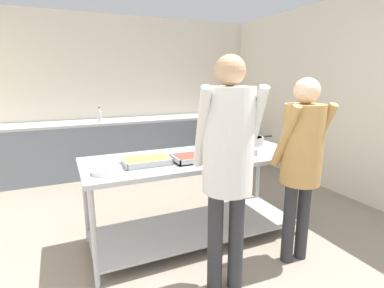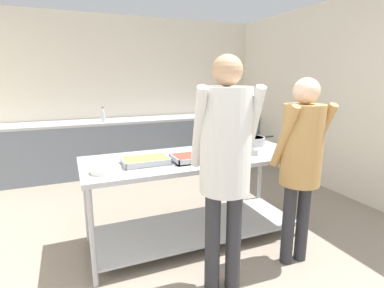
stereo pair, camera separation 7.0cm
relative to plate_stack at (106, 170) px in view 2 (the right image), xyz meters
The scene contains 12 objects.
wall_rear 3.28m from the plate_stack, 74.31° to the left, with size 4.79×0.06×2.65m.
wall_right 3.41m from the plate_stack, 16.57° to the left, with size 0.06×4.44×2.65m.
back_counter 2.93m from the plate_stack, 72.34° to the left, with size 4.63×0.65×0.90m.
serving_counter 0.94m from the plate_stack, 11.83° to the left, with size 2.14×0.83×0.87m.
plate_stack is the anchor object (origin of this frame).
serving_tray_greens 0.37m from the plate_stack, 17.83° to the left, with size 0.40×0.27×0.05m.
serving_tray_vegetables 0.80m from the plate_stack, ahead, with size 0.42×0.26×0.05m.
serving_tray_roast 1.24m from the plate_stack, ahead, with size 0.38×0.33×0.05m.
sauce_pan 1.70m from the plate_stack, 13.01° to the left, with size 0.40×0.26×0.09m.
guest_serving_left 0.98m from the plate_stack, 37.93° to the right, with size 0.52×0.43×1.77m.
guest_serving_right 1.61m from the plate_stack, 18.69° to the right, with size 0.44×0.33×1.61m.
water_bottle 2.69m from the plate_stack, 83.85° to the left, with size 0.06×0.06×0.24m.
Camera 2 is at (-1.12, -1.19, 1.62)m, focal length 28.00 mm.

